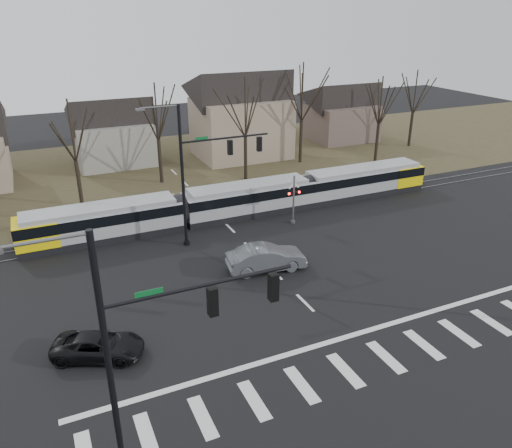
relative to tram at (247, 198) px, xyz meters
name	(u,v)px	position (x,y,z in m)	size (l,w,h in m)	color
ground	(323,321)	(-2.35, -16.00, -1.46)	(140.00, 140.00, 0.00)	black
grass_verge	(169,167)	(-2.35, 16.00, -1.45)	(140.00, 28.00, 0.01)	#38331E
crosswalk	(366,363)	(-2.35, -20.00, -1.45)	(27.00, 2.60, 0.01)	silver
stop_line	(341,338)	(-2.35, -17.80, -1.45)	(28.00, 0.35, 0.01)	silver
lane_dashes	(221,219)	(-2.35, 0.00, -1.45)	(0.18, 30.00, 0.01)	silver
rail_pair	(222,219)	(-2.35, -0.20, -1.43)	(90.00, 1.52, 0.06)	#59595E
tram	(247,198)	(0.00, 0.00, 0.00)	(35.33, 2.62, 2.68)	gray
sedan	(266,258)	(-2.69, -9.36, -0.60)	(5.40, 2.52, 1.71)	#515559
suv	(98,346)	(-14.11, -14.03, -0.84)	(4.88, 3.69, 1.23)	black
signal_pole_near_left	(157,346)	(-12.76, -22.00, 4.24)	(9.28, 0.44, 10.20)	black
signal_pole_far	(204,167)	(-4.76, -3.50, 4.24)	(9.28, 0.44, 10.20)	black
rail_crossing_signal	(294,201)	(2.65, -3.21, 0.43)	(1.08, 0.36, 4.00)	#59595B
tree_row	(202,131)	(-0.35, 10.00, 3.54)	(59.20, 7.20, 10.00)	black
house_b	(112,128)	(-7.35, 20.00, 2.51)	(8.64, 7.56, 7.65)	gray
house_c	(241,111)	(6.65, 17.00, 3.77)	(10.80, 8.64, 10.10)	gray
house_d	(342,109)	(21.65, 19.00, 2.51)	(8.64, 7.56, 7.65)	brown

